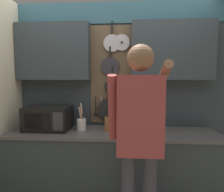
% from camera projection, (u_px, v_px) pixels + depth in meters
% --- Properties ---
extents(base_cabinet_counter, '(2.48, 0.62, 0.90)m').
position_uv_depth(base_cabinet_counter, '(112.00, 168.00, 2.39)').
color(base_cabinet_counter, '#2D383D').
rests_on(base_cabinet_counter, ground_plane).
extents(back_wall_unit, '(3.05, 0.20, 2.48)m').
position_uv_depth(back_wall_unit, '(113.00, 78.00, 2.57)').
color(back_wall_unit, '#2D383D').
rests_on(back_wall_unit, ground_plane).
extents(microwave, '(0.53, 0.39, 0.28)m').
position_uv_depth(microwave, '(49.00, 118.00, 2.43)').
color(microwave, black).
rests_on(microwave, base_cabinet_counter).
extents(knife_block, '(0.11, 0.15, 0.25)m').
position_uv_depth(knife_block, '(110.00, 123.00, 2.39)').
color(knife_block, brown).
rests_on(knife_block, base_cabinet_counter).
extents(utensil_crock, '(0.11, 0.11, 0.35)m').
position_uv_depth(utensil_crock, '(82.00, 123.00, 2.41)').
color(utensil_crock, white).
rests_on(utensil_crock, base_cabinet_counter).
extents(person, '(0.54, 0.67, 1.80)m').
position_uv_depth(person, '(139.00, 130.00, 1.69)').
color(person, '#383842').
rests_on(person, ground_plane).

